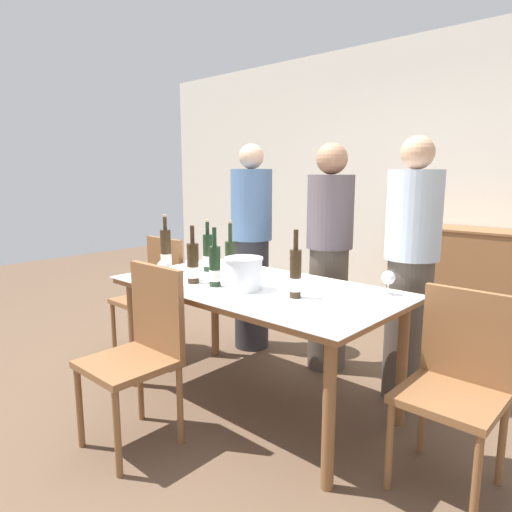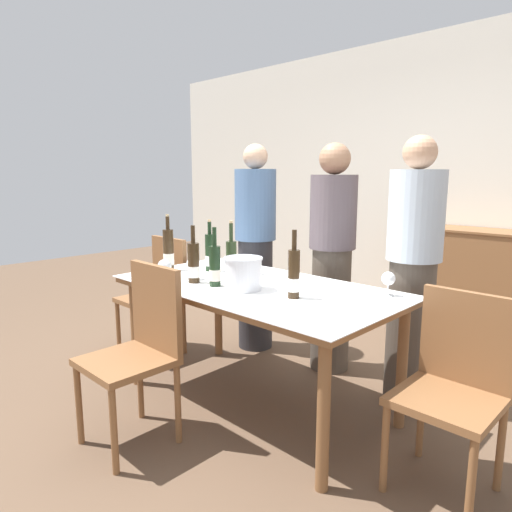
% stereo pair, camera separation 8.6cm
% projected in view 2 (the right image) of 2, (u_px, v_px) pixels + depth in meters
% --- Properties ---
extents(ground_plane, '(12.00, 12.00, 0.00)m').
position_uv_depth(ground_plane, '(256.00, 402.00, 2.88)').
color(ground_plane, brown).
extents(back_wall, '(8.00, 0.10, 2.80)m').
position_uv_depth(back_wall, '(445.00, 177.00, 4.55)').
color(back_wall, silver).
rests_on(back_wall, ground_plane).
extents(sideboard_cabinet, '(1.35, 0.46, 0.93)m').
position_uv_depth(sideboard_cabinet, '(481.00, 281.00, 4.16)').
color(sideboard_cabinet, brown).
rests_on(sideboard_cabinet, ground_plane).
extents(dining_table, '(1.74, 0.93, 0.76)m').
position_uv_depth(dining_table, '(256.00, 297.00, 2.76)').
color(dining_table, brown).
rests_on(dining_table, ground_plane).
extents(ice_bucket, '(0.23, 0.23, 0.19)m').
position_uv_depth(ice_bucket, '(243.00, 273.00, 2.63)').
color(ice_bucket, silver).
rests_on(ice_bucket, dining_table).
extents(wine_bottle_0, '(0.07, 0.07, 0.37)m').
position_uv_depth(wine_bottle_0, '(231.00, 261.00, 2.89)').
color(wine_bottle_0, '#28381E').
rests_on(wine_bottle_0, dining_table).
extents(wine_bottle_1, '(0.07, 0.07, 0.36)m').
position_uv_depth(wine_bottle_1, '(194.00, 264.00, 2.80)').
color(wine_bottle_1, '#332314').
rests_on(wine_bottle_1, dining_table).
extents(wine_bottle_2, '(0.07, 0.07, 0.36)m').
position_uv_depth(wine_bottle_2, '(210.00, 253.00, 3.15)').
color(wine_bottle_2, black).
rests_on(wine_bottle_2, dining_table).
extents(wine_bottle_3, '(0.07, 0.07, 0.39)m').
position_uv_depth(wine_bottle_3, '(169.00, 251.00, 3.16)').
color(wine_bottle_3, '#332314').
rests_on(wine_bottle_3, dining_table).
extents(wine_bottle_4, '(0.06, 0.06, 0.37)m').
position_uv_depth(wine_bottle_4, '(294.00, 275.00, 2.44)').
color(wine_bottle_4, '#332314').
rests_on(wine_bottle_4, dining_table).
extents(wine_bottle_5, '(0.07, 0.07, 0.35)m').
position_uv_depth(wine_bottle_5, '(215.00, 267.00, 2.71)').
color(wine_bottle_5, black).
rests_on(wine_bottle_5, dining_table).
extents(wine_glass_0, '(0.09, 0.09, 0.14)m').
position_uv_depth(wine_glass_0, '(250.00, 263.00, 2.92)').
color(wine_glass_0, white).
rests_on(wine_glass_0, dining_table).
extents(wine_glass_1, '(0.07, 0.07, 0.14)m').
position_uv_depth(wine_glass_1, '(192.00, 264.00, 2.89)').
color(wine_glass_1, white).
rests_on(wine_glass_1, dining_table).
extents(wine_glass_2, '(0.08, 0.08, 0.16)m').
position_uv_depth(wine_glass_2, '(165.00, 267.00, 2.73)').
color(wine_glass_2, white).
rests_on(wine_glass_2, dining_table).
extents(wine_glass_3, '(0.07, 0.07, 0.13)m').
position_uv_depth(wine_glass_3, '(254.00, 261.00, 3.04)').
color(wine_glass_3, white).
rests_on(wine_glass_3, dining_table).
extents(wine_glass_4, '(0.08, 0.08, 0.13)m').
position_uv_depth(wine_glass_4, '(388.00, 279.00, 2.50)').
color(wine_glass_4, white).
rests_on(wine_glass_4, dining_table).
extents(chair_right_end, '(0.42, 0.42, 0.89)m').
position_uv_depth(chair_right_end, '(455.00, 378.00, 2.05)').
color(chair_right_end, brown).
rests_on(chair_right_end, ground_plane).
extents(chair_near_front, '(0.42, 0.42, 0.95)m').
position_uv_depth(chair_near_front, '(140.00, 342.00, 2.42)').
color(chair_near_front, brown).
rests_on(chair_near_front, ground_plane).
extents(chair_left_end, '(0.42, 0.42, 0.92)m').
position_uv_depth(chair_left_end, '(159.00, 288.00, 3.64)').
color(chair_left_end, brown).
rests_on(chair_left_end, ground_plane).
extents(person_host, '(0.33, 0.33, 1.66)m').
position_uv_depth(person_host, '(255.00, 248.00, 3.69)').
color(person_host, '#2D2D33').
rests_on(person_host, ground_plane).
extents(person_guest_left, '(0.33, 0.33, 1.64)m').
position_uv_depth(person_guest_left, '(332.00, 259.00, 3.27)').
color(person_guest_left, '#51473D').
rests_on(person_guest_left, ground_plane).
extents(person_guest_right, '(0.33, 0.33, 1.65)m').
position_uv_depth(person_guest_right, '(413.00, 273.00, 2.79)').
color(person_guest_right, '#51473D').
rests_on(person_guest_right, ground_plane).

